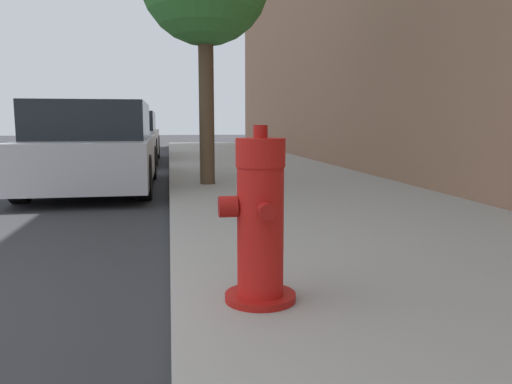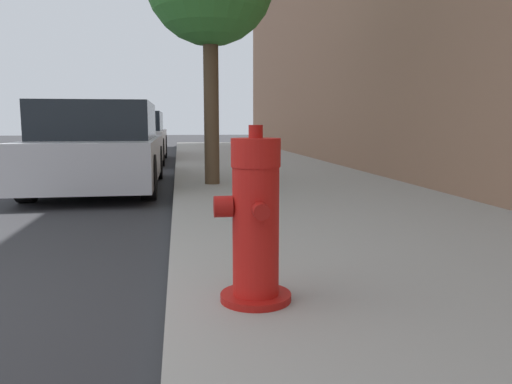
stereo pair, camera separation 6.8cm
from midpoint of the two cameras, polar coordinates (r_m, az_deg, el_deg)
The scene contains 4 objects.
sidewalk_slab at distance 2.87m, azimuth 26.44°, elevation -12.29°, with size 3.37×40.00×0.15m.
fire_hydrant at distance 2.44m, azimuth -0.37°, elevation -3.56°, with size 0.38×0.38×0.87m.
parked_car_near at distance 8.05m, azimuth -18.13°, elevation 4.78°, with size 1.75×4.02×1.33m.
parked_car_mid at distance 13.34m, azimuth -14.94°, elevation 6.02°, with size 1.71×4.36×1.30m.
Camera 1 is at (1.99, -2.15, 1.03)m, focal length 35.00 mm.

